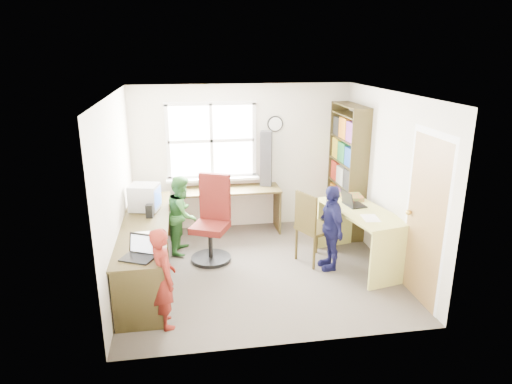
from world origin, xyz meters
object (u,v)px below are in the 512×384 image
potted_plant (210,181)px  laptop_right (351,202)px  right_desk (361,225)px  person_navy (331,228)px  l_desk (160,255)px  bookshelf (347,173)px  swivel_chair (212,224)px  person_red (163,278)px  crt_monitor (145,197)px  wooden_chair (312,225)px  person_green (182,214)px  cd_tower (266,159)px  laptop_left (140,252)px

potted_plant → laptop_right: bearing=-34.7°
right_desk → person_navy: (-0.44, -0.03, 0.01)m
l_desk → bookshelf: (2.96, 1.47, 0.55)m
l_desk → laptop_right: size_ratio=8.23×
swivel_chair → person_red: size_ratio=1.08×
l_desk → potted_plant: size_ratio=10.70×
swivel_chair → crt_monitor: 1.02m
bookshelf → person_red: (-2.89, -2.32, -0.43)m
wooden_chair → laptop_right: (0.57, 0.04, 0.30)m
crt_monitor → swivel_chair: bearing=5.5°
laptop_right → person_green: size_ratio=0.31×
wooden_chair → l_desk: bearing=165.8°
person_green → laptop_right: bearing=-93.5°
bookshelf → cd_tower: size_ratio=2.31×
laptop_left → swivel_chair: bearing=83.8°
potted_plant → person_red: person_red is taller
right_desk → person_navy: bearing=171.7°
cd_tower → person_green: 1.69m
wooden_chair → person_red: person_red is taller
laptop_left → person_navy: person_navy is taller
laptop_right → person_red: person_red is taller
wooden_chair → person_green: person_green is taller
potted_plant → person_green: person_green is taller
laptop_left → person_green: bearing=100.9°
l_desk → wooden_chair: (2.08, 0.39, 0.11)m
person_red → person_navy: person_navy is taller
right_desk → person_navy: size_ratio=1.27×
person_navy → cd_tower: bearing=-161.9°
laptop_right → laptop_left: bearing=102.9°
bookshelf → person_navy: bearing=-117.6°
laptop_left → person_green: size_ratio=0.37×
l_desk → crt_monitor: size_ratio=6.57×
crt_monitor → person_green: (0.51, 0.20, -0.36)m
potted_plant → crt_monitor: bearing=-138.5°
crt_monitor → laptop_right: size_ratio=1.25×
cd_tower → person_red: cd_tower is taller
l_desk → bookshelf: size_ratio=1.40×
laptop_left → person_red: (0.24, -0.19, -0.23)m
cd_tower → potted_plant: bearing=-158.7°
l_desk → person_red: (0.07, -0.85, 0.12)m
cd_tower → person_green: cd_tower is taller
potted_plant → right_desk: bearing=-37.6°
right_desk → crt_monitor: bearing=155.6°
crt_monitor → person_green: 0.65m
laptop_right → wooden_chair: bearing=85.5°
swivel_chair → person_red: 1.72m
bookshelf → person_red: 3.73m
l_desk → crt_monitor: 1.03m
bookshelf → laptop_right: 1.09m
bookshelf → person_red: bookshelf is taller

